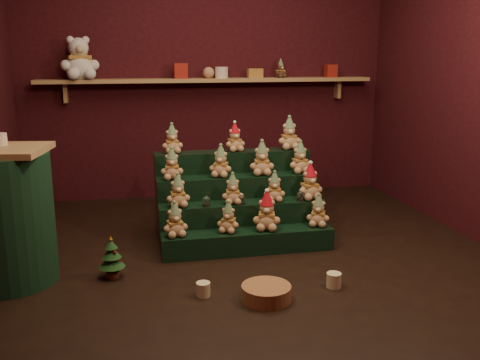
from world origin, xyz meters
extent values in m
plane|color=black|center=(0.00, 0.00, 0.00)|extent=(4.00, 4.00, 0.00)
cube|color=black|center=(0.00, 2.05, 1.40)|extent=(4.00, 0.10, 2.80)
cube|color=black|center=(0.00, -2.05, 1.40)|extent=(4.00, 0.10, 2.80)
cube|color=tan|center=(0.00, 1.87, 1.30)|extent=(3.60, 0.26, 0.04)
cube|color=tan|center=(-1.50, 1.94, 1.18)|extent=(0.04, 0.12, 0.20)
cube|color=tan|center=(1.50, 1.94, 1.18)|extent=(0.04, 0.12, 0.20)
cube|color=black|center=(0.03, 0.09, 0.09)|extent=(1.40, 0.22, 0.18)
cube|color=black|center=(0.03, 0.31, 0.18)|extent=(1.40, 0.22, 0.36)
cube|color=black|center=(0.03, 0.53, 0.27)|extent=(1.40, 0.22, 0.54)
cube|color=black|center=(0.03, 0.75, 0.36)|extent=(1.40, 0.22, 0.72)
cylinder|color=black|center=(-0.28, 0.25, 0.37)|extent=(0.06, 0.06, 0.02)
sphere|color=white|center=(-0.28, 0.25, 0.41)|extent=(0.06, 0.06, 0.06)
cylinder|color=black|center=(0.01, 0.25, 0.37)|extent=(0.06, 0.06, 0.02)
sphere|color=white|center=(0.01, 0.25, 0.41)|extent=(0.06, 0.06, 0.06)
cylinder|color=black|center=(0.52, 0.25, 0.37)|extent=(0.06, 0.06, 0.03)
sphere|color=white|center=(0.52, 0.25, 0.42)|extent=(0.07, 0.07, 0.07)
cylinder|color=black|center=(-1.75, -0.12, 0.46)|extent=(0.67, 0.67, 0.92)
cylinder|color=#482B19|center=(-1.04, -0.22, 0.02)|extent=(0.09, 0.09, 0.05)
cone|color=#153B16|center=(-1.04, -0.22, 0.13)|extent=(0.19, 0.19, 0.09)
cone|color=#153B16|center=(-1.04, -0.22, 0.20)|extent=(0.14, 0.14, 0.08)
cone|color=#153B16|center=(-1.04, -0.22, 0.26)|extent=(0.09, 0.09, 0.07)
cone|color=orange|center=(-1.04, -0.22, 0.30)|extent=(0.03, 0.03, 0.03)
cylinder|color=beige|center=(-0.44, -0.65, 0.05)|extent=(0.10, 0.10, 0.10)
cylinder|color=beige|center=(0.46, -0.70, 0.05)|extent=(0.10, 0.10, 0.10)
cylinder|color=#97653D|center=(-0.05, -0.79, 0.05)|extent=(0.35, 0.35, 0.10)
cube|color=#A22519|center=(-0.31, 1.85, 1.40)|extent=(0.14, 0.14, 0.16)
cylinder|color=beige|center=(0.13, 1.85, 1.38)|extent=(0.14, 0.14, 0.12)
cube|color=#A22519|center=(1.37, 1.85, 1.39)|extent=(0.12, 0.12, 0.14)
sphere|color=tan|center=(-0.01, 1.85, 1.38)|extent=(0.12, 0.12, 0.12)
cube|color=orange|center=(0.50, 1.85, 1.37)|extent=(0.16, 0.10, 0.10)
camera|label=1|loc=(-0.88, -3.92, 1.57)|focal=40.00mm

